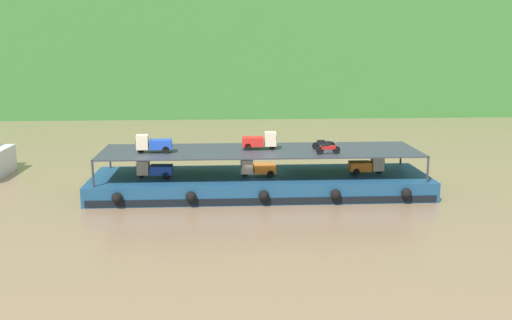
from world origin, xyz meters
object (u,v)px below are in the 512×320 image
object	(u,v)px
mini_truck_lower_mid	(367,165)
mini_truck_upper_stern	(153,144)
motorcycle_upper_port	(328,149)
cargo_barge	(260,184)
mini_truck_upper_mid	(260,141)
motorcycle_upper_centre	(324,144)
mini_truck_lower_aft	(257,168)
mini_truck_lower_stern	(154,169)

from	to	relation	value
mini_truck_lower_mid	mini_truck_upper_stern	size ratio (longest dim) A/B	0.99
motorcycle_upper_port	cargo_barge	bearing A→B (deg)	158.44
mini_truck_upper_mid	motorcycle_upper_centre	distance (m)	5.08
mini_truck_upper_stern	mini_truck_lower_mid	bearing A→B (deg)	1.22
mini_truck_lower_aft	motorcycle_upper_centre	bearing A→B (deg)	5.76
mini_truck_lower_mid	mini_truck_upper_stern	bearing A→B (deg)	-178.78
mini_truck_lower_mid	mini_truck_upper_stern	distance (m)	17.02
mini_truck_upper_stern	mini_truck_upper_mid	world-z (taller)	same
mini_truck_lower_stern	motorcycle_upper_centre	bearing A→B (deg)	2.30
cargo_barge	mini_truck_lower_aft	size ratio (longest dim) A/B	9.59
mini_truck_lower_mid	motorcycle_upper_centre	xyz separation A→B (m)	(-3.53, 0.14, 1.74)
mini_truck_upper_mid	motorcycle_upper_centre	size ratio (longest dim) A/B	1.46
mini_truck_lower_aft	motorcycle_upper_port	xyz separation A→B (m)	(5.30, -1.50, 1.74)
mini_truck_lower_mid	mini_truck_lower_stern	bearing A→B (deg)	-178.66
mini_truck_lower_mid	mini_truck_upper_mid	distance (m)	8.83
mini_truck_lower_stern	mini_truck_upper_mid	xyz separation A→B (m)	(8.32, 0.94, 2.00)
motorcycle_upper_port	motorcycle_upper_centre	xyz separation A→B (m)	(0.01, 2.03, 0.00)
mini_truck_lower_stern	mini_truck_upper_stern	size ratio (longest dim) A/B	0.99
mini_truck_lower_aft	mini_truck_upper_stern	xyz separation A→B (m)	(-8.06, 0.03, 2.00)
motorcycle_upper_port	motorcycle_upper_centre	size ratio (longest dim) A/B	1.00
mini_truck_upper_stern	mini_truck_upper_mid	bearing A→B (deg)	6.23
mini_truck_upper_stern	mini_truck_upper_mid	distance (m)	8.36
mini_truck_lower_mid	mini_truck_upper_mid	size ratio (longest dim) A/B	0.99
cargo_barge	mini_truck_upper_stern	xyz separation A→B (m)	(-8.31, -0.46, 3.44)
mini_truck_lower_mid	mini_truck_upper_mid	bearing A→B (deg)	176.36
mini_truck_upper_stern	motorcycle_upper_port	bearing A→B (deg)	-6.53
cargo_barge	mini_truck_upper_mid	distance (m)	3.47
mini_truck_lower_aft	motorcycle_upper_centre	world-z (taller)	motorcycle_upper_centre
mini_truck_upper_mid	mini_truck_lower_aft	bearing A→B (deg)	-105.14
mini_truck_lower_stern	mini_truck_lower_mid	distance (m)	16.91
cargo_barge	mini_truck_lower_mid	bearing A→B (deg)	-0.69
cargo_barge	mini_truck_lower_stern	world-z (taller)	mini_truck_lower_stern
mini_truck_upper_mid	motorcycle_upper_port	world-z (taller)	mini_truck_upper_mid
cargo_barge	motorcycle_upper_centre	bearing A→B (deg)	0.46
mini_truck_lower_stern	motorcycle_upper_centre	xyz separation A→B (m)	(13.38, 0.54, 1.74)
mini_truck_lower_stern	mini_truck_lower_aft	bearing A→B (deg)	0.01
mini_truck_upper_stern	motorcycle_upper_port	distance (m)	13.45
cargo_barge	motorcycle_upper_centre	size ratio (longest dim) A/B	14.00
mini_truck_lower_stern	motorcycle_upper_port	bearing A→B (deg)	-6.38
mini_truck_lower_aft	mini_truck_upper_mid	bearing A→B (deg)	74.86
mini_truck_upper_stern	motorcycle_upper_port	size ratio (longest dim) A/B	1.47
mini_truck_upper_stern	motorcycle_upper_centre	distance (m)	13.38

